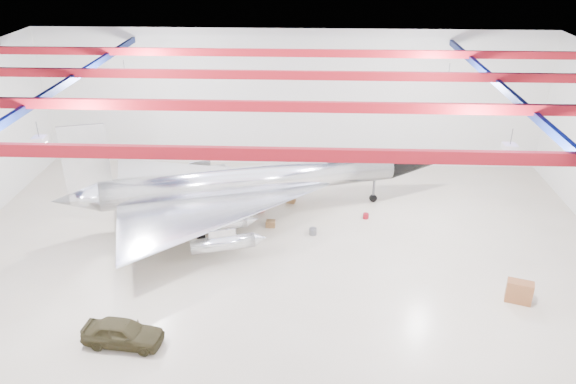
{
  "coord_description": "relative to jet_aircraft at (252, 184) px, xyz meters",
  "views": [
    {
      "loc": [
        1.74,
        -28.27,
        18.11
      ],
      "look_at": [
        0.38,
        2.0,
        3.57
      ],
      "focal_mm": 35.0,
      "sensor_mm": 36.0,
      "label": 1
    }
  ],
  "objects": [
    {
      "name": "engine_drum",
      "position": [
        4.1,
        -2.29,
        -2.22
      ],
      "size": [
        0.61,
        0.61,
        0.44
      ],
      "primitive_type": "cylinder",
      "rotation": [
        0.0,
        0.0,
        -0.32
      ],
      "color": "#59595B",
      "rests_on": "floor"
    },
    {
      "name": "floor",
      "position": [
        2.17,
        -5.49,
        -2.44
      ],
      "size": [
        40.0,
        40.0,
        0.0
      ],
      "primitive_type": "plane",
      "color": "#B8AB92",
      "rests_on": "ground"
    },
    {
      "name": "wall_back",
      "position": [
        2.17,
        9.51,
        3.06
      ],
      "size": [
        40.0,
        0.0,
        40.0
      ],
      "primitive_type": "plane",
      "rotation": [
        1.57,
        0.0,
        0.0
      ],
      "color": "silver",
      "rests_on": "floor"
    },
    {
      "name": "toolbox_red",
      "position": [
        0.43,
        0.78,
        -2.28
      ],
      "size": [
        0.55,
        0.5,
        0.32
      ],
      "primitive_type": "cube",
      "rotation": [
        0.0,
        0.0,
        0.38
      ],
      "color": "maroon",
      "rests_on": "floor"
    },
    {
      "name": "crate_small",
      "position": [
        -4.14,
        1.06,
        -2.3
      ],
      "size": [
        0.45,
        0.4,
        0.28
      ],
      "primitive_type": "cube",
      "rotation": [
        0.0,
        0.0,
        0.22
      ],
      "color": "#59595B",
      "rests_on": "floor"
    },
    {
      "name": "jet_aircraft",
      "position": [
        0.0,
        0.0,
        0.0
      ],
      "size": [
        26.58,
        19.51,
        7.44
      ],
      "rotation": [
        0.0,
        0.0,
        0.3
      ],
      "color": "silver",
      "rests_on": "floor"
    },
    {
      "name": "ceiling",
      "position": [
        2.17,
        -5.49,
        8.56
      ],
      "size": [
        40.0,
        40.0,
        0.0
      ],
      "primitive_type": "plane",
      "rotation": [
        3.14,
        0.0,
        0.0
      ],
      "color": "#0A0F38",
      "rests_on": "wall_back"
    },
    {
      "name": "desk",
      "position": [
        14.98,
        -8.91,
        -1.83
      ],
      "size": [
        1.47,
        1.06,
        1.22
      ],
      "primitive_type": "cube",
      "rotation": [
        0.0,
        0.0,
        -0.33
      ],
      "color": "brown",
      "rests_on": "floor"
    },
    {
      "name": "crate_ply",
      "position": [
        -4.3,
        -2.59,
        -2.23
      ],
      "size": [
        0.74,
        0.68,
        0.42
      ],
      "primitive_type": "cube",
      "rotation": [
        0.0,
        0.0,
        0.43
      ],
      "color": "olive",
      "rests_on": "floor"
    },
    {
      "name": "parts_bin",
      "position": [
        2.49,
        2.27,
        -2.21
      ],
      "size": [
        0.75,
        0.66,
        0.45
      ],
      "primitive_type": "cube",
      "rotation": [
        0.0,
        0.0,
        -0.24
      ],
      "color": "olive",
      "rests_on": "floor"
    },
    {
      "name": "oil_barrel",
      "position": [
        1.3,
        -1.36,
        -2.23
      ],
      "size": [
        0.63,
        0.51,
        0.43
      ],
      "primitive_type": "cube",
      "rotation": [
        0.0,
        0.0,
        -0.04
      ],
      "color": "olive",
      "rests_on": "floor"
    },
    {
      "name": "spares_box",
      "position": [
        2.01,
        5.41,
        -2.27
      ],
      "size": [
        0.51,
        0.51,
        0.34
      ],
      "primitive_type": "cylinder",
      "rotation": [
        0.0,
        0.0,
        0.42
      ],
      "color": "#59595B",
      "rests_on": "floor"
    },
    {
      "name": "tool_chest",
      "position": [
        7.68,
        0.06,
        -2.26
      ],
      "size": [
        0.41,
        0.41,
        0.36
      ],
      "primitive_type": "cylinder",
      "rotation": [
        0.0,
        0.0,
        0.04
      ],
      "color": "maroon",
      "rests_on": "floor"
    },
    {
      "name": "jeep",
      "position": [
        -4.84,
        -13.13,
        -1.79
      ],
      "size": [
        3.98,
        1.95,
        1.31
      ],
      "primitive_type": "imported",
      "rotation": [
        0.0,
        0.0,
        1.46
      ],
      "color": "#352F1A",
      "rests_on": "floor"
    },
    {
      "name": "ceiling_structure",
      "position": [
        2.17,
        -5.49,
        7.88
      ],
      "size": [
        39.5,
        29.5,
        1.08
      ],
      "color": "maroon",
      "rests_on": "ceiling"
    }
  ]
}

